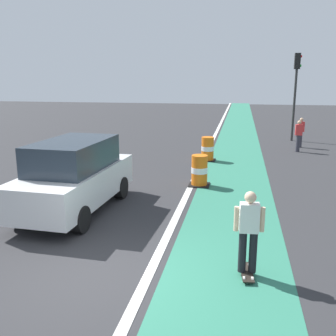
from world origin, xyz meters
TOP-DOWN VIEW (x-y plane):
  - ground_plane at (0.00, 0.00)m, footprint 100.00×100.00m
  - bike_lane_strip at (2.40, 12.00)m, footprint 2.50×80.00m
  - lane_divider_stripe at (0.90, 12.00)m, footprint 0.20×80.00m
  - skateboarder_on_lane at (2.76, 0.54)m, footprint 0.57×0.82m
  - parked_suv_nearest at (-2.00, 3.39)m, footprint 2.08×4.68m
  - traffic_barrel_front at (1.18, 6.67)m, footprint 0.73×0.73m
  - traffic_barrel_mid at (1.09, 10.92)m, footprint 0.73×0.73m
  - traffic_light_corner at (5.61, 17.57)m, footprint 0.41×0.32m
  - pedestrian_crossing at (5.75, 15.28)m, footprint 0.34×0.20m
  - pedestrian_waiting at (5.46, 13.92)m, footprint 0.34×0.20m

SIDE VIEW (x-z plane):
  - ground_plane at x=0.00m, z-range 0.00..0.00m
  - bike_lane_strip at x=2.40m, z-range 0.00..0.01m
  - lane_divider_stripe at x=0.90m, z-range 0.00..0.01m
  - traffic_barrel_front at x=1.18m, z-range -0.01..1.08m
  - traffic_barrel_mid at x=1.09m, z-range -0.01..1.08m
  - pedestrian_crossing at x=5.75m, z-range 0.06..1.67m
  - pedestrian_waiting at x=5.46m, z-range 0.06..1.67m
  - skateboarder_on_lane at x=2.76m, z-range 0.07..1.76m
  - parked_suv_nearest at x=-2.00m, z-range 0.02..2.06m
  - traffic_light_corner at x=5.61m, z-range 0.95..6.05m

